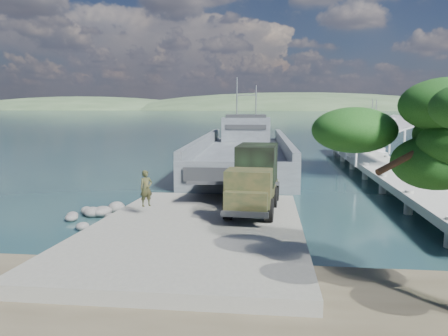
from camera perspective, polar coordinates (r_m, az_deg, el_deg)
ground at (r=22.71m, az=-2.90°, el=-7.71°), size 1400.00×1400.00×0.00m
boat_ramp at (r=21.69m, az=-3.33°, el=-7.79°), size 10.00×18.00×0.50m
shoreline_rocks at (r=24.89m, az=-17.04°, el=-6.64°), size 3.20×5.60×0.90m
distant_headlands at (r=583.44m, az=10.97°, el=7.44°), size 1000.00×240.00×48.00m
pier at (r=41.68m, az=19.41°, el=1.37°), size 6.40×44.00×6.10m
landing_craft at (r=45.43m, az=2.55°, el=1.41°), size 9.97×35.50×10.46m
military_truck at (r=24.25m, az=4.00°, el=-1.32°), size 2.88×7.60×3.45m
soldier at (r=23.59m, az=-10.11°, el=-3.57°), size 0.83×0.81×1.93m
sailboat_near at (r=56.52m, az=19.04°, el=1.82°), size 2.05×5.93×7.11m
sailboat_far at (r=60.94m, az=18.60°, el=2.28°), size 2.05×6.04×7.25m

